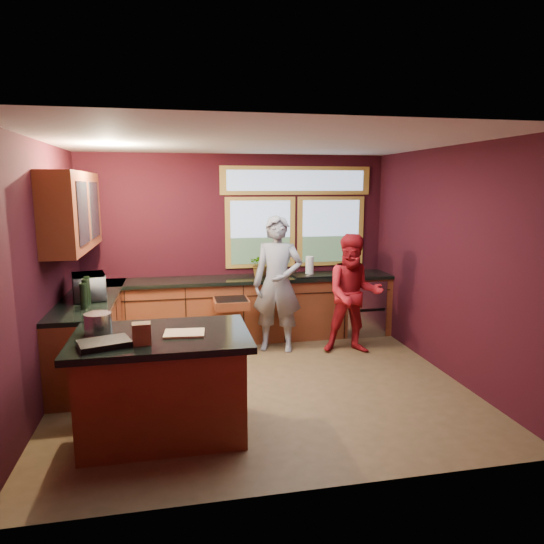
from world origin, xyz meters
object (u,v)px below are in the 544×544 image
object	(u,v)px
island	(163,384)
stock_pot	(98,323)
cutting_board	(184,333)
person_red	(354,294)
person_grey	(278,284)

from	to	relation	value
island	stock_pot	bearing A→B (deg)	164.74
island	cutting_board	distance (m)	0.52
island	person_red	world-z (taller)	person_red
island	person_grey	world-z (taller)	person_grey
stock_pot	person_grey	bearing A→B (deg)	42.98
cutting_board	stock_pot	bearing A→B (deg)	165.07
island	cutting_board	xyz separation A→B (m)	(0.20, -0.05, 0.48)
person_grey	stock_pot	distance (m)	2.80
island	person_red	size ratio (longest dim) A/B	0.96
island	person_grey	xyz separation A→B (m)	(1.49, 2.06, 0.45)
person_grey	person_red	distance (m)	1.03
stock_pot	cutting_board	bearing A→B (deg)	-14.93
island	stock_pot	size ratio (longest dim) A/B	6.46
stock_pot	island	bearing A→B (deg)	-15.26
person_red	cutting_board	world-z (taller)	person_red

